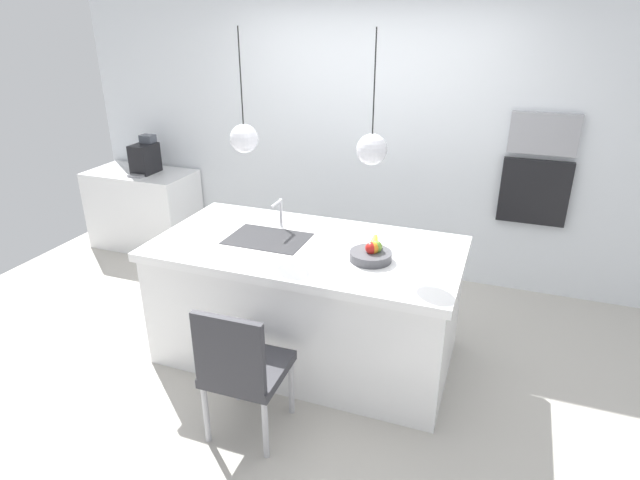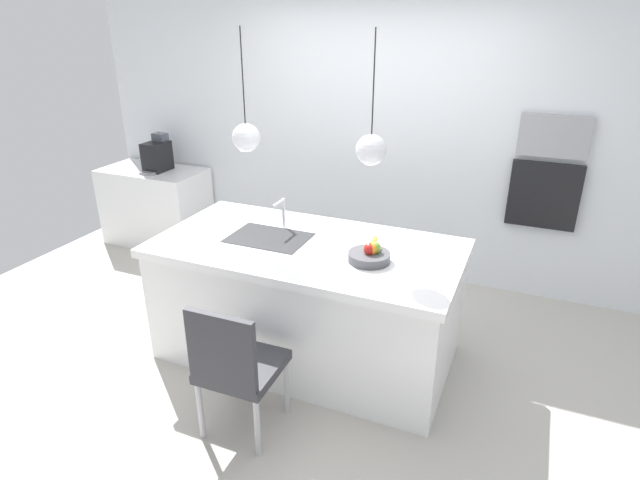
# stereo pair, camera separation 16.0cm
# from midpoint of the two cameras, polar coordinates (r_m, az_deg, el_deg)

# --- Properties ---
(floor) EXTENTS (6.60, 6.60, 0.00)m
(floor) POSITION_cam_midpoint_polar(r_m,az_deg,el_deg) (4.07, -0.17, -12.01)
(floor) COLOR #BCB7AD
(floor) RESTS_ON ground
(back_wall) EXTENTS (6.00, 0.10, 2.60)m
(back_wall) POSITION_cam_midpoint_polar(r_m,az_deg,el_deg) (4.99, 7.45, 10.93)
(back_wall) COLOR white
(back_wall) RESTS_ON ground
(kitchen_island) EXTENTS (2.12, 1.10, 0.89)m
(kitchen_island) POSITION_cam_midpoint_polar(r_m,az_deg,el_deg) (3.83, -0.18, -6.55)
(kitchen_island) COLOR white
(kitchen_island) RESTS_ON ground
(sink_basin) EXTENTS (0.56, 0.40, 0.02)m
(sink_basin) POSITION_cam_midpoint_polar(r_m,az_deg,el_deg) (3.75, -4.35, 0.17)
(sink_basin) COLOR #2D2D30
(sink_basin) RESTS_ON kitchen_island
(faucet) EXTENTS (0.02, 0.17, 0.22)m
(faucet) POSITION_cam_midpoint_polar(r_m,az_deg,el_deg) (3.87, -2.98, 3.32)
(faucet) COLOR silver
(faucet) RESTS_ON kitchen_island
(fruit_bowl) EXTENTS (0.27, 0.28, 0.15)m
(fruit_bowl) POSITION_cam_midpoint_polar(r_m,az_deg,el_deg) (3.39, 6.79, -1.53)
(fruit_bowl) COLOR #4C4C51
(fruit_bowl) RESTS_ON kitchen_island
(side_counter) EXTENTS (1.10, 0.60, 0.83)m
(side_counter) POSITION_cam_midpoint_polar(r_m,az_deg,el_deg) (6.03, -16.58, 3.53)
(side_counter) COLOR white
(side_counter) RESTS_ON ground
(coffee_machine) EXTENTS (0.20, 0.35, 0.38)m
(coffee_machine) POSITION_cam_midpoint_polar(r_m,az_deg,el_deg) (5.81, -16.48, 8.77)
(coffee_machine) COLOR black
(coffee_machine) RESTS_ON side_counter
(microwave) EXTENTS (0.54, 0.08, 0.34)m
(microwave) POSITION_cam_midpoint_polar(r_m,az_deg,el_deg) (4.72, 24.95, 10.20)
(microwave) COLOR #9E9EA3
(microwave) RESTS_ON back_wall
(oven) EXTENTS (0.56, 0.08, 0.56)m
(oven) POSITION_cam_midpoint_polar(r_m,az_deg,el_deg) (4.84, 23.95, 4.46)
(oven) COLOR black
(oven) RESTS_ON back_wall
(chair_near) EXTENTS (0.45, 0.46, 0.90)m
(chair_near) POSITION_cam_midpoint_polar(r_m,az_deg,el_deg) (3.14, -7.63, -13.24)
(chair_near) COLOR #333338
(chair_near) RESTS_ON ground
(pendant_light_left) EXTENTS (0.19, 0.19, 0.79)m
(pendant_light_left) POSITION_cam_midpoint_polar(r_m,az_deg,el_deg) (3.60, -6.74, 10.96)
(pendant_light_left) COLOR silver
(pendant_light_right) EXTENTS (0.19, 0.19, 0.79)m
(pendant_light_right) POSITION_cam_midpoint_polar(r_m,az_deg,el_deg) (3.26, 6.98, 9.67)
(pendant_light_right) COLOR silver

